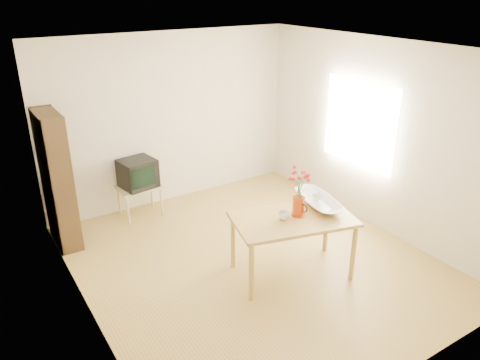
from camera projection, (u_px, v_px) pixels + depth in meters
room at (256, 164)px, 5.39m from camera, size 4.50×4.50×4.50m
table at (293, 224)px, 5.38m from camera, size 1.52×1.10×0.75m
tv_stand at (139, 191)px, 6.91m from camera, size 0.60×0.45×0.46m
bookshelf at (58, 185)px, 5.99m from camera, size 0.28×0.70×1.80m
pitcher at (298, 207)px, 5.36m from camera, size 0.15×0.23×0.23m
flowers at (300, 183)px, 5.24m from camera, size 0.27×0.27×0.38m
mug at (284, 216)px, 5.28m from camera, size 0.16×0.16×0.10m
bowl at (319, 185)px, 5.56m from camera, size 0.65×0.65×0.51m
teacup_a at (316, 189)px, 5.56m from camera, size 0.11×0.11×0.07m
teacup_b at (320, 188)px, 5.62m from camera, size 0.07×0.07×0.06m
television at (137, 173)px, 6.81m from camera, size 0.54×0.51×0.41m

